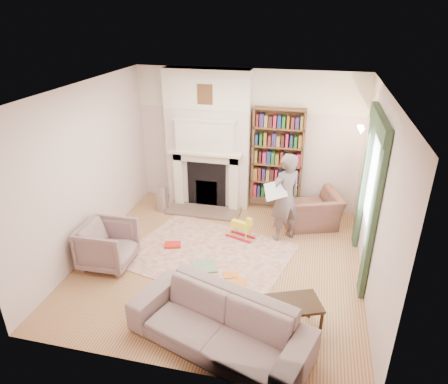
% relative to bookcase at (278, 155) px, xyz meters
% --- Properties ---
extents(floor, '(4.50, 4.50, 0.00)m').
position_rel_bookcase_xyz_m(floor, '(-0.65, -2.12, -1.18)').
color(floor, brown).
rests_on(floor, ground).
extents(ceiling, '(4.50, 4.50, 0.00)m').
position_rel_bookcase_xyz_m(ceiling, '(-0.65, -2.12, 1.62)').
color(ceiling, white).
rests_on(ceiling, wall_back).
extents(wall_back, '(4.50, 0.00, 4.50)m').
position_rel_bookcase_xyz_m(wall_back, '(-0.65, 0.13, 0.22)').
color(wall_back, silver).
rests_on(wall_back, floor).
extents(wall_front, '(4.50, 0.00, 4.50)m').
position_rel_bookcase_xyz_m(wall_front, '(-0.65, -4.37, 0.22)').
color(wall_front, silver).
rests_on(wall_front, floor).
extents(wall_left, '(0.00, 4.50, 4.50)m').
position_rel_bookcase_xyz_m(wall_left, '(-2.90, -2.12, 0.22)').
color(wall_left, silver).
rests_on(wall_left, floor).
extents(wall_right, '(0.00, 4.50, 4.50)m').
position_rel_bookcase_xyz_m(wall_right, '(1.60, -2.12, 0.22)').
color(wall_right, silver).
rests_on(wall_right, floor).
extents(fireplace, '(1.70, 0.58, 2.80)m').
position_rel_bookcase_xyz_m(fireplace, '(-1.40, -0.07, 0.21)').
color(fireplace, silver).
rests_on(fireplace, floor).
extents(bookcase, '(1.00, 0.24, 1.85)m').
position_rel_bookcase_xyz_m(bookcase, '(0.00, 0.00, 0.00)').
color(bookcase, brown).
rests_on(bookcase, floor).
extents(window, '(0.02, 0.90, 1.30)m').
position_rel_bookcase_xyz_m(window, '(1.58, -1.72, 0.27)').
color(window, silver).
rests_on(window, wall_right).
extents(curtain_left, '(0.07, 0.32, 2.40)m').
position_rel_bookcase_xyz_m(curtain_left, '(1.55, -2.42, 0.02)').
color(curtain_left, '#2A422C').
rests_on(curtain_left, floor).
extents(curtain_right, '(0.07, 0.32, 2.40)m').
position_rel_bookcase_xyz_m(curtain_right, '(1.55, -1.02, 0.02)').
color(curtain_right, '#2A422C').
rests_on(curtain_right, floor).
extents(pelmet, '(0.09, 1.70, 0.24)m').
position_rel_bookcase_xyz_m(pelmet, '(1.54, -1.72, 1.20)').
color(pelmet, '#2A422C').
rests_on(pelmet, wall_right).
extents(wall_sconce, '(0.20, 0.24, 0.24)m').
position_rel_bookcase_xyz_m(wall_sconce, '(1.38, -0.62, 0.72)').
color(wall_sconce, gold).
rests_on(wall_sconce, wall_right).
extents(rug, '(3.00, 2.57, 0.01)m').
position_rel_bookcase_xyz_m(rug, '(-0.90, -1.99, -1.17)').
color(rug, beige).
rests_on(rug, floor).
extents(armchair_reading, '(1.27, 1.19, 0.67)m').
position_rel_bookcase_xyz_m(armchair_reading, '(0.73, -0.56, -0.84)').
color(armchair_reading, '#4F2C2A').
rests_on(armchair_reading, floor).
extents(armchair_left, '(0.82, 0.80, 0.73)m').
position_rel_bookcase_xyz_m(armchair_left, '(-2.40, -2.61, -0.81)').
color(armchair_left, gray).
rests_on(armchair_left, floor).
extents(sofa, '(2.43, 1.57, 0.66)m').
position_rel_bookcase_xyz_m(sofa, '(-0.24, -3.89, -0.84)').
color(sofa, gray).
rests_on(sofa, floor).
extents(man_reading, '(0.70, 0.69, 1.63)m').
position_rel_bookcase_xyz_m(man_reading, '(0.28, -1.16, -0.36)').
color(man_reading, '#5E4E4B').
rests_on(man_reading, floor).
extents(newspaper, '(0.40, 0.38, 0.29)m').
position_rel_bookcase_xyz_m(newspaper, '(0.13, -1.36, -0.14)').
color(newspaper, silver).
rests_on(newspaper, man_reading).
extents(coffee_table, '(0.82, 0.68, 0.45)m').
position_rel_bookcase_xyz_m(coffee_table, '(0.61, -3.43, -0.95)').
color(coffee_table, '#301C11').
rests_on(coffee_table, floor).
extents(paraffin_heater, '(0.29, 0.29, 0.55)m').
position_rel_bookcase_xyz_m(paraffin_heater, '(-2.25, -0.61, -0.90)').
color(paraffin_heater, '#A0A2A7').
rests_on(paraffin_heater, floor).
extents(rocking_horse, '(0.56, 0.35, 0.46)m').
position_rel_bookcase_xyz_m(rocking_horse, '(-0.47, -1.34, -0.95)').
color(rocking_horse, yellow).
rests_on(rocking_horse, rug).
extents(board_game, '(0.50, 0.50, 0.03)m').
position_rel_bookcase_xyz_m(board_game, '(-0.86, -2.36, -1.15)').
color(board_game, gold).
rests_on(board_game, rug).
extents(game_box_lid, '(0.33, 0.26, 0.05)m').
position_rel_bookcase_xyz_m(game_box_lid, '(-1.57, -1.89, -1.14)').
color(game_box_lid, red).
rests_on(game_box_lid, rug).
extents(comic_annuals, '(0.62, 0.56, 0.02)m').
position_rel_bookcase_xyz_m(comic_annuals, '(-0.41, -2.64, -1.16)').
color(comic_annuals, red).
rests_on(comic_annuals, rug).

